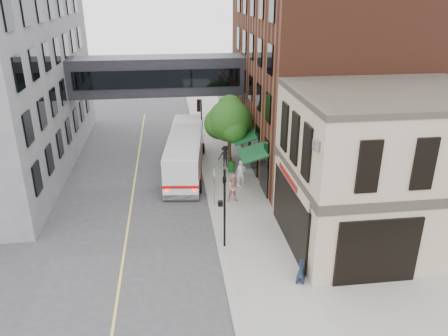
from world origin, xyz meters
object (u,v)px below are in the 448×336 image
object	(u,v)px
sandwich_board	(301,272)
pedestrian_c	(225,156)
pedestrian_a	(241,173)
newspaper_box	(232,167)
pedestrian_b	(234,188)
bus	(186,150)

from	to	relation	value
sandwich_board	pedestrian_c	bearing A→B (deg)	116.89
pedestrian_c	pedestrian_a	bearing A→B (deg)	-70.67
newspaper_box	sandwich_board	size ratio (longest dim) A/B	0.81
pedestrian_b	pedestrian_c	world-z (taller)	pedestrian_b
pedestrian_a	sandwich_board	world-z (taller)	pedestrian_a
pedestrian_c	sandwich_board	size ratio (longest dim) A/B	1.66
pedestrian_a	pedestrian_b	xyz separation A→B (m)	(-0.88, -2.53, 0.05)
bus	pedestrian_b	xyz separation A→B (m)	(2.85, -5.98, -0.55)
bus	pedestrian_a	distance (m)	5.11
pedestrian_a	sandwich_board	distance (m)	11.33
pedestrian_a	pedestrian_b	size ratio (longest dim) A/B	0.95
pedestrian_a	pedestrian_b	distance (m)	2.68
newspaper_box	sandwich_board	distance (m)	13.73
pedestrian_c	bus	bearing A→B (deg)	-169.87
pedestrian_c	sandwich_board	world-z (taller)	pedestrian_c
pedestrian_b	sandwich_board	bearing A→B (deg)	-83.84
pedestrian_b	pedestrian_c	distance (m)	6.07
bus	pedestrian_b	world-z (taller)	bus
pedestrian_b	pedestrian_c	xyz separation A→B (m)	(0.21, 6.06, -0.10)
pedestrian_c	sandwich_board	xyz separation A→B (m)	(1.68, -14.81, -0.33)
bus	newspaper_box	bearing A→B (deg)	-17.51
pedestrian_b	sandwich_board	distance (m)	8.96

